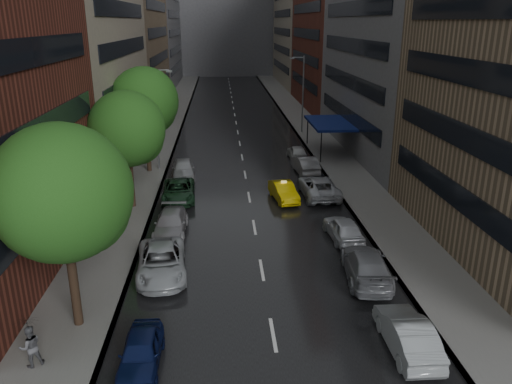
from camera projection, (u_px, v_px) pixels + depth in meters
road at (237, 126)px, 65.12m from camera, size 14.00×140.00×0.01m
sidewalk_left at (167, 126)px, 64.49m from camera, size 4.00×140.00×0.15m
sidewalk_right at (305, 124)px, 65.71m from camera, size 4.00×140.00×0.15m
buildings_right at (344, 5)px, 67.58m from camera, size 8.05×109.10×36.00m
building_far at (226, 8)px, 124.08m from camera, size 40.00×14.00×32.00m
tree_near at (62, 193)px, 20.30m from camera, size 5.78×5.78×9.22m
tree_mid at (127, 129)px, 34.62m from camera, size 5.36×5.36×8.54m
tree_far at (145, 101)px, 43.09m from camera, size 5.87×5.87×9.36m
taxi at (284, 191)px, 37.88m from camera, size 2.09×4.35×1.38m
parked_cars_left at (172, 218)px, 32.67m from camera, size 3.04×29.67×1.58m
parked_cars_right at (331, 207)px, 34.53m from camera, size 2.75×34.77×1.57m
ped_black_umbrella at (29, 339)px, 19.18m from camera, size 1.06×1.00×2.09m
street_lamp_left at (157, 117)px, 44.15m from camera, size 1.74×0.22×9.00m
street_lamp_right at (302, 93)px, 59.34m from camera, size 1.74×0.22×9.00m
awning at (330, 123)px, 50.56m from camera, size 4.00×8.00×3.12m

